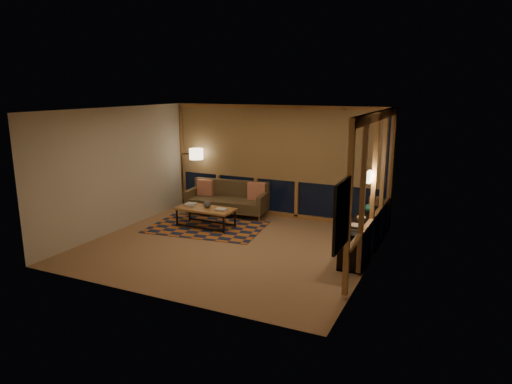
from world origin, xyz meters
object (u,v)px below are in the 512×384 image
at_px(floor_lamp, 183,179).
at_px(bookshelf, 365,232).
at_px(sofa, 227,199).
at_px(coffee_table, 206,218).

distance_m(floor_lamp, bookshelf, 4.98).
bearing_deg(floor_lamp, sofa, -21.78).
xyz_separation_m(coffee_table, floor_lamp, (-1.30, 1.04, 0.58)).
xyz_separation_m(sofa, coffee_table, (0.05, -1.11, -0.18)).
bearing_deg(floor_lamp, bookshelf, -35.88).
bearing_deg(sofa, floor_lamp, 177.15).
distance_m(sofa, floor_lamp, 1.32).
xyz_separation_m(sofa, bookshelf, (3.62, -1.00, -0.07)).
bearing_deg(coffee_table, floor_lamp, 142.25).
height_order(sofa, floor_lamp, floor_lamp).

